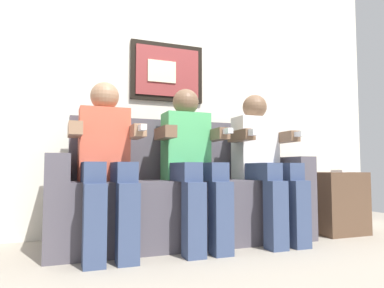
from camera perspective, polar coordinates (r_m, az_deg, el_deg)
name	(u,v)px	position (r m, az deg, el deg)	size (l,w,h in m)	color
ground_plane	(200,252)	(2.34, 1.37, -17.10)	(5.54, 5.54, 0.00)	#9E9384
back_wall_assembly	(167,79)	(3.10, -4.12, 10.43)	(4.27, 0.10, 2.60)	silver
couch	(183,199)	(2.60, -1.40, -8.82)	(1.87, 0.58, 0.90)	#514C56
person_on_left	(106,157)	(2.29, -13.73, -2.03)	(0.46, 0.56, 1.11)	#D8593F
person_in_middle	(192,158)	(2.43, -0.06, -2.24)	(0.46, 0.56, 1.11)	#4CB266
person_on_right	(264,158)	(2.69, 11.54, -2.31)	(0.46, 0.56, 1.11)	white
side_table_right	(333,202)	(3.18, 21.92, -8.76)	(0.40, 0.40, 0.50)	brown
spare_remote_on_table	(338,171)	(3.11, 22.57, -4.06)	(0.04, 0.13, 0.02)	white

